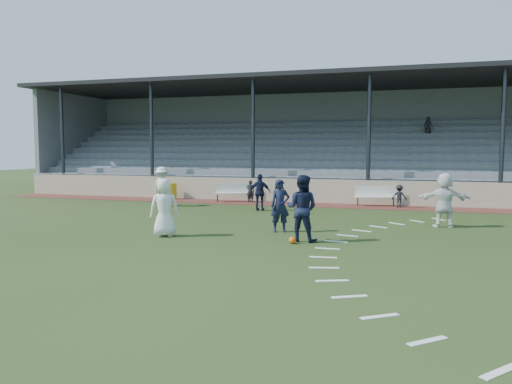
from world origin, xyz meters
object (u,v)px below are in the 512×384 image
Objects in this scene: bench_left at (235,191)px; trash_bin at (172,191)px; bench_right at (376,194)px; player_white_lead at (164,207)px; player_navy_lead at (280,206)px; football at (292,240)px.

bench_left is 3.74m from trash_bin.
bench_right is (7.17, 0.14, 0.00)m from bench_left.
player_white_lead is 1.05× the size of player_navy_lead.
player_navy_lead is at bearing -46.00° from trash_bin.
player_navy_lead is at bearing -84.48° from bench_left.
bench_right is 11.98m from player_white_lead.
player_white_lead reaches higher than trash_bin.
bench_left is 7.17m from bench_right.
player_white_lead is at bearing -105.87° from bench_left.
bench_right is at bearing -0.32° from trash_bin.
football is at bearing -89.73° from player_navy_lead.
player_navy_lead is at bearing -120.57° from bench_right.
player_white_lead is at bearing -133.26° from bench_right.
player_navy_lead reaches higher than trash_bin.
player_navy_lead is (8.35, -8.65, 0.42)m from trash_bin.
football is at bearing -85.23° from bench_left.
bench_left is at bearing 94.48° from player_navy_lead.
bench_left and bench_right have the same top height.
trash_bin is at bearing 109.82° from player_navy_lead.
player_white_lead reaches higher than bench_left.
football is at bearing 151.17° from player_white_lead.
player_white_lead is 3.79m from player_navy_lead.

